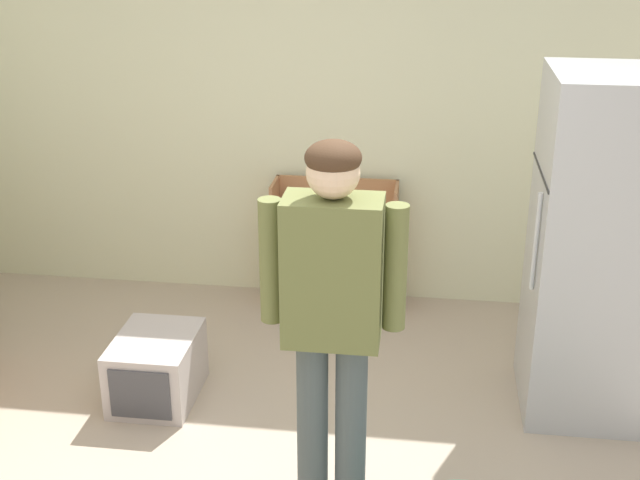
{
  "coord_description": "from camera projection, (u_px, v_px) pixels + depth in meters",
  "views": [
    {
      "loc": [
        0.64,
        -2.91,
        2.5
      ],
      "look_at": [
        0.18,
        0.54,
        1.1
      ],
      "focal_mm": 47.14,
      "sensor_mm": 36.0,
      "label": 1
    }
  ],
  "objects": [
    {
      "name": "back_wall",
      "position": [
        330.0,
        98.0,
        5.33
      ],
      "size": [
        5.2,
        0.06,
        2.7
      ],
      "primitive_type": "cube",
      "color": "beige",
      "rests_on": "ground"
    },
    {
      "name": "standing_person",
      "position": [
        332.0,
        309.0,
        3.28
      ],
      "size": [
        0.57,
        0.22,
        1.71
      ],
      "color": "#4A5557",
      "rests_on": "ground"
    },
    {
      "name": "refrigerator",
      "position": [
        605.0,
        249.0,
        4.2
      ],
      "size": [
        0.73,
        0.68,
        1.78
      ],
      "color": "#B7BABF",
      "rests_on": "ground"
    },
    {
      "name": "pet_carrier",
      "position": [
        157.0,
        368.0,
        4.51
      ],
      "size": [
        0.42,
        0.55,
        0.36
      ],
      "color": "#BEB3B1",
      "rests_on": "ground"
    },
    {
      "name": "bookshelf",
      "position": [
        327.0,
        252.0,
        5.53
      ],
      "size": [
        0.8,
        0.28,
        0.85
      ],
      "color": "#AD754E",
      "rests_on": "ground"
    }
  ]
}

